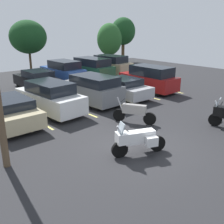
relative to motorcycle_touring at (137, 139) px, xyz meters
name	(u,v)px	position (x,y,z in m)	size (l,w,h in m)	color
ground	(140,149)	(0.51, 0.32, -0.69)	(44.00, 44.00, 0.10)	#262628
motorcycle_touring	(137,139)	(0.00, 0.00, 0.00)	(2.10, 1.19, 1.37)	black
motorcycle_second	(134,112)	(2.37, 2.47, -0.06)	(1.17, 2.02, 1.28)	black
parking_stripes	(31,117)	(-1.17, 6.76, -0.64)	(21.41, 4.86, 0.01)	#EAE066
car_champagne	(7,110)	(-2.44, 6.59, 0.06)	(1.98, 4.84, 1.39)	#C1B289
car_white	(50,97)	(0.07, 6.81, 0.23)	(2.13, 4.73, 1.77)	white
car_grey	(92,89)	(2.91, 6.68, 0.27)	(2.13, 4.33, 1.81)	slate
car_silver	(120,87)	(5.33, 6.70, 0.03)	(2.03, 4.87, 1.37)	#B7B7BC
car_red	(149,79)	(8.19, 6.54, 0.29)	(1.79, 4.56, 1.89)	maroon
car_far_black	(37,80)	(2.12, 12.68, 0.08)	(1.90, 4.51, 1.47)	black
car_far_blue	(63,72)	(4.78, 13.17, 0.31)	(1.90, 4.54, 1.94)	#2D519E
car_far_green	(90,69)	(7.45, 12.87, 0.34)	(2.11, 4.96, 1.99)	#235638
car_far_tan	(110,66)	(10.10, 13.19, 0.35)	(2.26, 4.55, 1.98)	tan
tree_right	(28,37)	(5.63, 21.31, 2.91)	(3.89, 3.89, 5.30)	#4C3823
tree_far_right	(123,31)	(18.45, 20.16, 3.31)	(3.21, 3.21, 5.76)	#4C3823
tree_left	(109,39)	(13.59, 17.34, 2.54)	(2.83, 2.83, 4.99)	#4C3823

